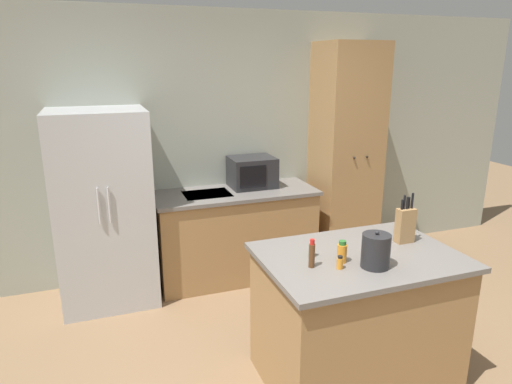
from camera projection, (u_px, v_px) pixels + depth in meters
name	position (u px, v px, depth m)	size (l,w,h in m)	color
wall_back	(218.00, 145.00, 4.60)	(7.20, 0.06, 2.60)	#9EA393
refrigerator	(104.00, 209.00, 4.01)	(0.81, 0.72, 1.73)	#B7BABC
back_counter	(235.00, 234.00, 4.56)	(1.59, 0.65, 0.90)	#9E7547
pantry_cabinet	(345.00, 156.00, 4.79)	(0.61, 0.58, 2.31)	#9E7547
kitchen_island	(356.00, 317.00, 3.06)	(1.27, 0.89, 0.92)	#9E7547
microwave	(252.00, 172.00, 4.55)	(0.44, 0.37, 0.30)	#232326
knife_block	(405.00, 224.00, 3.09)	(0.12, 0.07, 0.35)	#9E7547
spice_bottle_tall_dark	(340.00, 263.00, 2.72)	(0.04, 0.04, 0.08)	orange
spice_bottle_short_red	(342.00, 252.00, 2.80)	(0.06, 0.06, 0.14)	orange
spice_bottle_amber_oil	(312.00, 250.00, 2.88)	(0.04, 0.04, 0.10)	#337033
spice_bottle_green_herb	(312.00, 254.00, 2.73)	(0.04, 0.04, 0.18)	#563319
kettle	(376.00, 251.00, 2.72)	(0.17, 0.17, 0.23)	#232326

